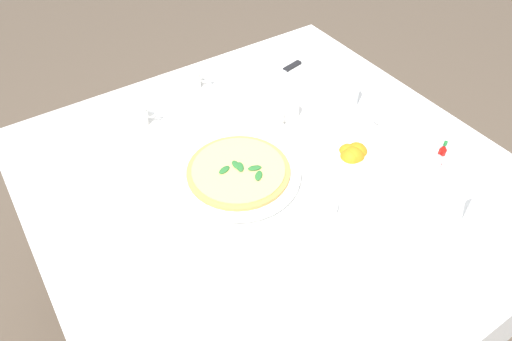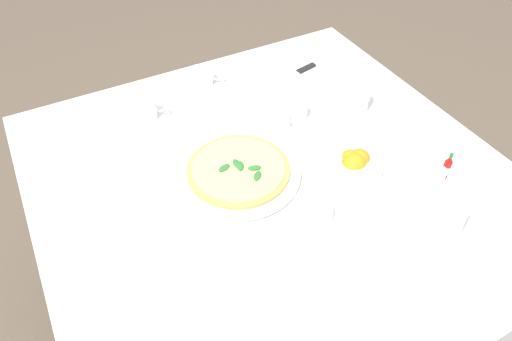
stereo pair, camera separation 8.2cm
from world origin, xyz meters
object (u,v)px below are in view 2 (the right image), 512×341
at_px(coffee_cup_center_back, 144,111).
at_px(water_glass_far_left, 358,98).
at_px(coffee_cup_left_edge, 294,112).
at_px(coffee_cup_near_left, 398,138).
at_px(salt_shaker, 440,176).
at_px(menu_card, 327,201).
at_px(pizza, 239,169).
at_px(coffee_cup_far_right, 202,78).
at_px(pizza_plate, 239,173).
at_px(water_glass_right_edge, 482,233).
at_px(citrus_bowl, 354,165).
at_px(hot_sauce_bottle, 447,168).
at_px(pepper_shaker, 451,164).
at_px(dinner_knife, 295,74).
at_px(napkin_folded, 295,77).

relative_size(coffee_cup_center_back, water_glass_far_left, 1.22).
height_order(coffee_cup_left_edge, coffee_cup_center_back, coffee_cup_center_back).
bearing_deg(coffee_cup_near_left, salt_shaker, 89.09).
bearing_deg(menu_card, coffee_cup_left_edge, 4.26).
bearing_deg(pizza, coffee_cup_far_right, -100.95).
bearing_deg(pizza_plate, water_glass_right_edge, 129.77).
height_order(citrus_bowl, hot_sauce_bottle, hot_sauce_bottle).
xyz_separation_m(water_glass_far_left, hot_sauce_bottle, (-0.03, 0.34, -0.01)).
distance_m(pizza_plate, salt_shaker, 0.52).
bearing_deg(hot_sauce_bottle, pepper_shaker, -160.35).
bearing_deg(pizza_plate, coffee_cup_near_left, 167.58).
xyz_separation_m(coffee_cup_left_edge, dinner_knife, (-0.11, -0.18, -0.00)).
bearing_deg(coffee_cup_center_back, salt_shaker, 133.66).
height_order(salt_shaker, pepper_shaker, same).
bearing_deg(coffee_cup_left_edge, napkin_folded, -122.67).
distance_m(pizza, citrus_bowl, 0.30).
bearing_deg(menu_card, water_glass_right_edge, -113.05).
bearing_deg(coffee_cup_far_right, salt_shaker, 117.40).
bearing_deg(dinner_knife, pepper_shaker, 92.04).
bearing_deg(pizza, water_glass_far_left, -169.02).
relative_size(water_glass_right_edge, salt_shaker, 1.94).
height_order(coffee_cup_near_left, citrus_bowl, citrus_bowl).
height_order(dinner_knife, salt_shaker, salt_shaker).
distance_m(coffee_cup_center_back, salt_shaker, 0.85).
relative_size(citrus_bowl, salt_shaker, 2.67).
height_order(pizza, water_glass_right_edge, water_glass_right_edge).
distance_m(pizza_plate, water_glass_far_left, 0.45).
bearing_deg(coffee_cup_near_left, napkin_folded, -78.95).
xyz_separation_m(pizza, coffee_cup_left_edge, (-0.25, -0.14, 0.00)).
bearing_deg(napkin_folded, pepper_shaker, 96.59).
bearing_deg(coffee_cup_left_edge, pizza_plate, 28.70).
bearing_deg(coffee_cup_left_edge, pizza, 28.75).
bearing_deg(coffee_cup_far_right, coffee_cup_near_left, 124.48).
bearing_deg(coffee_cup_center_back, water_glass_right_edge, 122.89).
bearing_deg(coffee_cup_left_edge, menu_card, 71.32).
relative_size(dinner_knife, pepper_shaker, 3.46).
relative_size(water_glass_right_edge, pepper_shaker, 1.94).
distance_m(coffee_cup_far_right, citrus_bowl, 0.59).
height_order(pizza_plate, water_glass_far_left, water_glass_far_left).
bearing_deg(coffee_cup_left_edge, coffee_cup_far_right, -59.78).
bearing_deg(coffee_cup_left_edge, salt_shaker, 115.26).
xyz_separation_m(pizza_plate, coffee_cup_left_edge, (-0.25, -0.14, 0.02)).
distance_m(coffee_cup_left_edge, hot_sauce_bottle, 0.45).
relative_size(water_glass_far_left, pepper_shaker, 1.89).
bearing_deg(water_glass_right_edge, water_glass_far_left, -96.72).
xyz_separation_m(napkin_folded, salt_shaker, (-0.08, 0.58, 0.02)).
xyz_separation_m(pizza_plate, coffee_cup_near_left, (-0.45, 0.10, 0.02)).
distance_m(pizza, water_glass_far_left, 0.45).
height_order(coffee_cup_far_right, hot_sauce_bottle, hot_sauce_bottle).
xyz_separation_m(pepper_shaker, menu_card, (0.36, -0.04, 0.00)).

